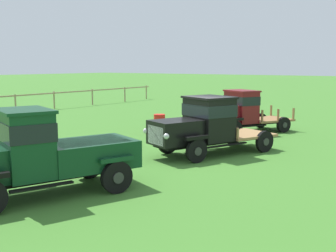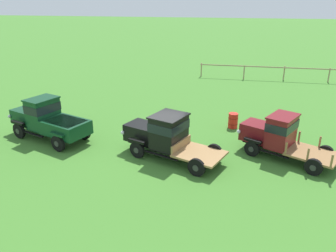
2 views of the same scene
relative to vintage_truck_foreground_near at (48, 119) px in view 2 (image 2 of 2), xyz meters
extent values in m
plane|color=#3D7528|center=(6.49, -0.78, -1.14)|extent=(240.00, 240.00, 0.00)
cylinder|color=#997F60|center=(6.81, 17.32, -0.46)|extent=(0.12, 0.12, 1.36)
cylinder|color=#997F60|center=(11.03, 16.90, -0.46)|extent=(0.12, 0.12, 1.36)
cylinder|color=#997F60|center=(14.82, 17.37, -0.46)|extent=(0.12, 0.12, 1.36)
cylinder|color=#997F60|center=(18.87, 17.28, -0.46)|extent=(0.12, 0.12, 1.36)
cube|color=#997F60|center=(16.61, 17.15, 0.10)|extent=(19.80, 0.08, 0.10)
cylinder|color=black|center=(-1.71, -0.34, -0.69)|extent=(0.89, 0.48, 0.88)
cylinder|color=#2D2D2D|center=(-1.74, -0.44, -0.69)|extent=(0.30, 0.14, 0.31)
cylinder|color=black|center=(-1.07, 1.37, -0.69)|extent=(0.89, 0.48, 0.88)
cylinder|color=#2D2D2D|center=(-1.03, 1.48, -0.69)|extent=(0.30, 0.14, 0.31)
cylinder|color=black|center=(1.34, -1.48, -0.69)|extent=(0.89, 0.48, 0.88)
cylinder|color=#2D2D2D|center=(1.30, -1.58, -0.69)|extent=(0.30, 0.14, 0.31)
cylinder|color=black|center=(1.98, 0.23, -0.69)|extent=(0.89, 0.48, 0.88)
cylinder|color=#2D2D2D|center=(2.02, 0.33, -0.69)|extent=(0.30, 0.14, 0.31)
cube|color=black|center=(0.01, -0.01, -0.61)|extent=(4.82, 2.62, 0.12)
cube|color=#0F381E|center=(-1.62, 0.61, -0.13)|extent=(2.03, 1.79, 0.84)
cube|color=silver|center=(-2.39, 0.89, -0.18)|extent=(0.41, 0.96, 0.63)
sphere|color=silver|center=(-2.64, 0.26, -0.11)|extent=(0.20, 0.20, 0.20)
sphere|color=silver|center=(-2.16, 1.54, -0.11)|extent=(0.20, 0.20, 0.20)
cube|color=black|center=(-1.71, -0.34, -0.20)|extent=(1.02, 0.54, 0.12)
cube|color=black|center=(-1.07, 1.37, -0.20)|extent=(1.02, 0.54, 0.12)
cube|color=#0F381E|center=(-0.31, 0.12, 0.27)|extent=(1.60, 1.89, 1.65)
cube|color=black|center=(-0.31, 0.12, 0.65)|extent=(1.65, 1.94, 0.46)
cube|color=#0F381E|center=(-0.31, 0.12, 1.14)|extent=(1.73, 2.00, 0.08)
cube|color=black|center=(-0.52, -0.76, -0.63)|extent=(1.50, 0.67, 0.05)
cube|color=black|center=(0.10, 0.92, -0.63)|extent=(1.50, 0.67, 0.05)
cube|color=#0F381E|center=(1.32, -0.50, -0.18)|extent=(2.83, 2.41, 0.75)
cube|color=black|center=(1.32, -0.50, 0.17)|extent=(2.38, 2.04, 0.06)
cube|color=#0F381E|center=(1.34, -1.48, -0.20)|extent=(0.98, 0.53, 0.12)
cube|color=#0F381E|center=(1.98, 0.23, -0.20)|extent=(0.98, 0.53, 0.12)
cylinder|color=black|center=(5.59, -1.38, -0.71)|extent=(0.85, 0.45, 0.85)
cylinder|color=#2D2D2D|center=(5.55, -1.46, -0.71)|extent=(0.29, 0.14, 0.30)
cylinder|color=black|center=(6.26, 0.34, -0.71)|extent=(0.85, 0.45, 0.85)
cylinder|color=#2D2D2D|center=(6.29, 0.43, -0.71)|extent=(0.29, 0.14, 0.30)
cylinder|color=black|center=(8.70, -2.60, -0.71)|extent=(0.85, 0.45, 0.85)
cylinder|color=#2D2D2D|center=(8.67, -2.68, -0.71)|extent=(0.29, 0.14, 0.30)
cylinder|color=black|center=(9.38, -0.88, -0.71)|extent=(0.85, 0.45, 0.85)
cylinder|color=#2D2D2D|center=(9.41, -0.79, -0.71)|extent=(0.29, 0.14, 0.30)
cube|color=black|center=(7.30, -1.06, -0.63)|extent=(4.85, 2.70, 0.12)
cube|color=black|center=(5.68, -0.42, -0.14)|extent=(2.10, 1.84, 0.87)
cube|color=silver|center=(4.90, -0.11, -0.18)|extent=(0.43, 0.97, 0.65)
sphere|color=silver|center=(4.63, -0.76, -0.12)|extent=(0.20, 0.20, 0.20)
sphere|color=silver|center=(5.14, 0.54, -0.12)|extent=(0.20, 0.20, 0.20)
cube|color=black|center=(5.59, -1.38, -0.24)|extent=(0.98, 0.54, 0.12)
cube|color=black|center=(6.26, 0.34, -0.24)|extent=(0.98, 0.54, 0.12)
cube|color=black|center=(7.12, -0.98, 0.22)|extent=(1.84, 2.00, 1.59)
cube|color=black|center=(7.12, -0.98, 0.58)|extent=(1.90, 2.06, 0.44)
cube|color=black|center=(7.12, -0.98, 1.06)|extent=(1.99, 2.12, 0.08)
cube|color=black|center=(6.91, -1.88, -0.65)|extent=(1.80, 0.81, 0.05)
cube|color=black|center=(7.57, -0.19, -0.65)|extent=(1.80, 0.81, 0.05)
cube|color=#9E7547|center=(8.74, -1.62, -0.52)|extent=(2.69, 2.54, 0.10)
cube|color=#9E7547|center=(7.78, -1.24, -0.29)|extent=(0.71, 1.66, 0.44)
cylinder|color=black|center=(11.21, -0.05, -0.74)|extent=(0.78, 0.53, 0.79)
cylinder|color=#2D2D2D|center=(11.16, -0.14, -0.74)|extent=(0.26, 0.16, 0.28)
cylinder|color=black|center=(12.09, 1.57, -0.74)|extent=(0.78, 0.53, 0.79)
cylinder|color=#2D2D2D|center=(12.13, 1.66, -0.74)|extent=(0.26, 0.16, 0.28)
cylinder|color=black|center=(13.86, -1.48, -0.74)|extent=(0.78, 0.53, 0.79)
cylinder|color=#2D2D2D|center=(13.81, -1.57, -0.74)|extent=(0.26, 0.16, 0.28)
cylinder|color=black|center=(14.74, 0.14, -0.74)|extent=(0.78, 0.53, 0.79)
cylinder|color=#2D2D2D|center=(14.78, 0.23, -0.74)|extent=(0.26, 0.16, 0.28)
cube|color=black|center=(12.90, 0.09, -0.66)|extent=(4.32, 2.96, 0.12)
cube|color=maroon|center=(11.46, 0.87, -0.15)|extent=(1.89, 1.82, 0.91)
cube|color=silver|center=(10.84, 1.20, -0.19)|extent=(0.53, 0.92, 0.68)
sphere|color=silver|center=(10.51, 0.59, -0.12)|extent=(0.20, 0.20, 0.20)
sphere|color=silver|center=(11.16, 1.81, -0.12)|extent=(0.20, 0.20, 0.20)
cube|color=black|center=(11.21, -0.05, -0.29)|extent=(0.90, 0.61, 0.12)
cube|color=black|center=(12.09, 1.57, -0.29)|extent=(0.90, 0.61, 0.12)
cube|color=maroon|center=(12.56, 0.27, 0.17)|extent=(1.69, 1.92, 1.54)
cube|color=black|center=(12.56, 0.27, 0.52)|extent=(1.74, 1.97, 0.43)
cube|color=maroon|center=(12.56, 0.27, 0.98)|extent=(1.82, 2.04, 0.08)
cube|color=black|center=(12.22, -0.57, -0.68)|extent=(1.36, 0.82, 0.05)
cube|color=black|center=(13.08, 1.02, -0.68)|extent=(1.36, 0.82, 0.05)
cube|color=olive|center=(14.00, -0.51, -0.55)|extent=(2.84, 2.68, 0.10)
cube|color=olive|center=(12.70, -0.80, -0.21)|extent=(0.11, 0.11, 0.58)
cube|color=olive|center=(13.53, 0.74, -0.21)|extent=(0.11, 0.11, 0.58)
cube|color=olive|center=(13.59, -1.28, -0.21)|extent=(0.11, 0.11, 0.58)
cube|color=olive|center=(14.42, 0.26, -0.21)|extent=(0.11, 0.11, 0.58)
cube|color=olive|center=(14.48, -1.75, -0.21)|extent=(0.11, 0.11, 0.58)
cylinder|color=red|center=(10.21, 3.67, -0.67)|extent=(0.58, 0.58, 0.93)
cylinder|color=maroon|center=(10.21, 3.67, -0.48)|extent=(0.61, 0.61, 0.03)
cylinder|color=maroon|center=(10.21, 3.67, -0.86)|extent=(0.61, 0.61, 0.03)
camera|label=1|loc=(-6.78, -8.94, 2.29)|focal=45.00mm
camera|label=2|loc=(10.02, -15.52, 6.40)|focal=35.00mm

